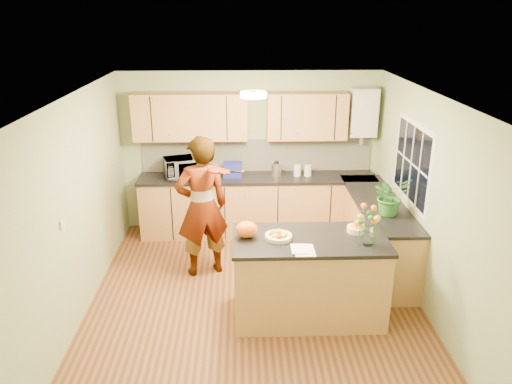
{
  "coord_description": "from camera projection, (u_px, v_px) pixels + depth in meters",
  "views": [
    {
      "loc": [
        -0.15,
        -5.32,
        3.37
      ],
      "look_at": [
        0.03,
        0.5,
        1.22
      ],
      "focal_mm": 35.0,
      "sensor_mm": 36.0,
      "label": 1
    }
  ],
  "objects": [
    {
      "name": "floor",
      "position": [
        255.0,
        298.0,
        6.17
      ],
      "size": [
        4.5,
        4.5,
        0.0
      ],
      "primitive_type": "plane",
      "color": "#562F18",
      "rests_on": "ground"
    },
    {
      "name": "ceiling",
      "position": [
        254.0,
        96.0,
        5.3
      ],
      "size": [
        4.0,
        4.5,
        0.02
      ],
      "primitive_type": "cube",
      "color": "silver",
      "rests_on": "wall_back"
    },
    {
      "name": "wall_back",
      "position": [
        250.0,
        152.0,
        7.84
      ],
      "size": [
        4.0,
        0.02,
        2.5
      ],
      "primitive_type": "cube",
      "color": "#98AC7B",
      "rests_on": "floor"
    },
    {
      "name": "wall_front",
      "position": [
        263.0,
        319.0,
        3.62
      ],
      "size": [
        4.0,
        0.02,
        2.5
      ],
      "primitive_type": "cube",
      "color": "#98AC7B",
      "rests_on": "floor"
    },
    {
      "name": "wall_left",
      "position": [
        79.0,
        207.0,
        5.67
      ],
      "size": [
        0.02,
        4.5,
        2.5
      ],
      "primitive_type": "cube",
      "color": "#98AC7B",
      "rests_on": "floor"
    },
    {
      "name": "wall_right",
      "position": [
        426.0,
        203.0,
        5.79
      ],
      "size": [
        0.02,
        4.5,
        2.5
      ],
      "primitive_type": "cube",
      "color": "#98AC7B",
      "rests_on": "floor"
    },
    {
      "name": "back_counter",
      "position": [
        257.0,
        205.0,
        7.83
      ],
      "size": [
        3.64,
        0.62,
        0.94
      ],
      "color": "#A97543",
      "rests_on": "floor"
    },
    {
      "name": "right_counter",
      "position": [
        376.0,
        233.0,
        6.85
      ],
      "size": [
        0.62,
        2.24,
        0.94
      ],
      "color": "#A97543",
      "rests_on": "floor"
    },
    {
      "name": "splashback",
      "position": [
        257.0,
        155.0,
        7.85
      ],
      "size": [
        3.6,
        0.02,
        0.52
      ],
      "primitive_type": "cube",
      "color": "beige",
      "rests_on": "back_counter"
    },
    {
      "name": "upper_cabinets",
      "position": [
        239.0,
        116.0,
        7.47
      ],
      "size": [
        3.2,
        0.34,
        0.7
      ],
      "color": "#A97543",
      "rests_on": "wall_back"
    },
    {
      "name": "boiler",
      "position": [
        363.0,
        112.0,
        7.52
      ],
      "size": [
        0.4,
        0.3,
        0.86
      ],
      "color": "silver",
      "rests_on": "wall_back"
    },
    {
      "name": "window_right",
      "position": [
        412.0,
        163.0,
        6.25
      ],
      "size": [
        0.01,
        1.3,
        1.05
      ],
      "color": "silver",
      "rests_on": "wall_right"
    },
    {
      "name": "light_switch",
      "position": [
        62.0,
        224.0,
        5.09
      ],
      "size": [
        0.02,
        0.09,
        0.09
      ],
      "primitive_type": "cube",
      "color": "silver",
      "rests_on": "wall_left"
    },
    {
      "name": "ceiling_lamp",
      "position": [
        254.0,
        95.0,
        5.59
      ],
      "size": [
        0.3,
        0.3,
        0.07
      ],
      "color": "#FFEABF",
      "rests_on": "ceiling"
    },
    {
      "name": "peninsula_island",
      "position": [
        308.0,
        277.0,
        5.68
      ],
      "size": [
        1.72,
        0.88,
        0.99
      ],
      "color": "#A97543",
      "rests_on": "floor"
    },
    {
      "name": "fruit_dish",
      "position": [
        279.0,
        235.0,
        5.48
      ],
      "size": [
        0.3,
        0.3,
        0.1
      ],
      "color": "#F3EAC2",
      "rests_on": "peninsula_island"
    },
    {
      "name": "orange_bowl",
      "position": [
        357.0,
        227.0,
        5.65
      ],
      "size": [
        0.22,
        0.22,
        0.13
      ],
      "color": "#F3EAC2",
      "rests_on": "peninsula_island"
    },
    {
      "name": "flower_vase",
      "position": [
        370.0,
        216.0,
        5.24
      ],
      "size": [
        0.27,
        0.27,
        0.5
      ],
      "rotation": [
        0.0,
        0.0,
        0.12
      ],
      "color": "silver",
      "rests_on": "peninsula_island"
    },
    {
      "name": "orange_bag",
      "position": [
        247.0,
        229.0,
        5.5
      ],
      "size": [
        0.3,
        0.28,
        0.18
      ],
      "primitive_type": "ellipsoid",
      "rotation": [
        0.0,
        0.0,
        -0.36
      ],
      "color": "orange",
      "rests_on": "peninsula_island"
    },
    {
      "name": "papers",
      "position": [
        304.0,
        250.0,
        5.22
      ],
      "size": [
        0.21,
        0.29,
        0.01
      ],
      "primitive_type": "cube",
      "color": "white",
      "rests_on": "peninsula_island"
    },
    {
      "name": "violinist",
      "position": [
        202.0,
        207.0,
        6.47
      ],
      "size": [
        0.8,
        0.66,
        1.9
      ],
      "primitive_type": "imported",
      "rotation": [
        0.0,
        0.0,
        3.48
      ],
      "color": "tan",
      "rests_on": "floor"
    },
    {
      "name": "violin",
      "position": [
        215.0,
        170.0,
        6.07
      ],
      "size": [
        0.59,
        0.51,
        0.15
      ],
      "primitive_type": null,
      "rotation": [
        0.17,
        0.0,
        -0.61
      ],
      "color": "#570E05",
      "rests_on": "violinist"
    },
    {
      "name": "microwave",
      "position": [
        183.0,
        167.0,
        7.59
      ],
      "size": [
        0.64,
        0.52,
        0.31
      ],
      "primitive_type": "imported",
      "rotation": [
        0.0,
        0.0,
        0.3
      ],
      "color": "silver",
      "rests_on": "back_counter"
    },
    {
      "name": "blue_box",
      "position": [
        233.0,
        170.0,
        7.62
      ],
      "size": [
        0.29,
        0.21,
        0.23
      ],
      "primitive_type": "cube",
      "rotation": [
        0.0,
        0.0,
        -0.02
      ],
      "color": "navy",
      "rests_on": "back_counter"
    },
    {
      "name": "kettle",
      "position": [
        276.0,
        169.0,
        7.63
      ],
      "size": [
        0.15,
        0.15,
        0.29
      ],
      "rotation": [
        0.0,
        0.0,
        -0.26
      ],
      "color": "silver",
      "rests_on": "back_counter"
    },
    {
      "name": "jar_cream",
      "position": [
        297.0,
        170.0,
        7.67
      ],
      "size": [
        0.11,
        0.11,
        0.17
      ],
      "primitive_type": "cylinder",
      "rotation": [
        0.0,
        0.0,
        -0.02
      ],
      "color": "#F3EAC2",
      "rests_on": "back_counter"
    },
    {
      "name": "jar_white",
      "position": [
        308.0,
        170.0,
        7.67
      ],
      "size": [
        0.13,
        0.13,
        0.17
      ],
      "primitive_type": "cylinder",
      "rotation": [
        0.0,
        0.0,
        -0.16
      ],
      "color": "silver",
      "rests_on": "back_counter"
    },
    {
      "name": "potted_plant",
      "position": [
        391.0,
        196.0,
        6.17
      ],
      "size": [
        0.54,
        0.5,
        0.5
      ],
      "primitive_type": "imported",
      "rotation": [
        0.0,
        0.0,
        0.31
      ],
      "color": "#2A7326",
      "rests_on": "right_counter"
    }
  ]
}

